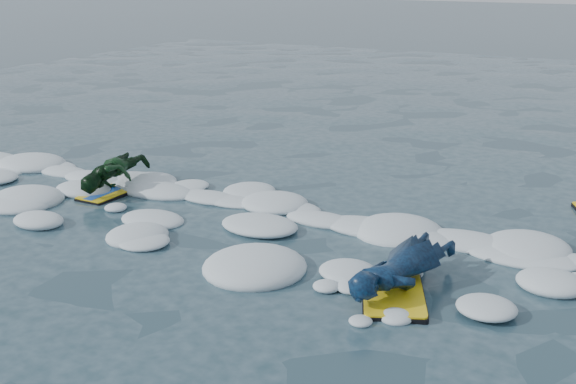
# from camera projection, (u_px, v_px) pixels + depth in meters

# --- Properties ---
(ground) EXTENTS (120.00, 120.00, 0.00)m
(ground) POSITION_uv_depth(u_px,v_px,m) (225.00, 247.00, 9.03)
(ground) COLOR #172E37
(ground) RESTS_ON ground
(foam_band) EXTENTS (12.00, 3.10, 0.30)m
(foam_band) POSITION_uv_depth(u_px,v_px,m) (265.00, 222.00, 9.91)
(foam_band) COLOR white
(foam_band) RESTS_ON ground
(prone_woman_unit) EXTENTS (1.06, 1.88, 0.47)m
(prone_woman_unit) POSITION_uv_depth(u_px,v_px,m) (401.00, 270.00, 7.76)
(prone_woman_unit) COLOR black
(prone_woman_unit) RESTS_ON ground
(prone_child_unit) EXTENTS (0.78, 1.42, 0.54)m
(prone_child_unit) POSITION_uv_depth(u_px,v_px,m) (115.00, 176.00, 11.05)
(prone_child_unit) COLOR black
(prone_child_unit) RESTS_ON ground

